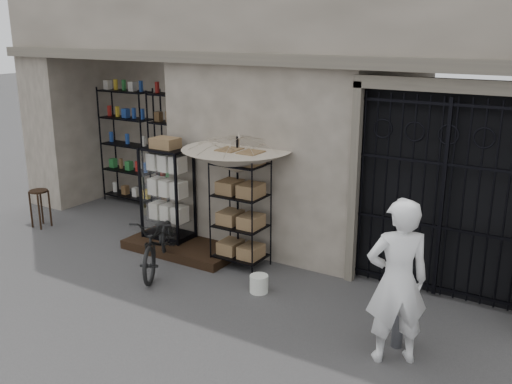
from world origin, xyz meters
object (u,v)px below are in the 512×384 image
Objects in this scene: steel_bollard at (398,319)px; bicycle at (160,269)px; display_cabinet at (167,198)px; market_umbrella at (237,154)px; white_bucket at (259,284)px; wooden_stool at (40,208)px; shopkeeper at (391,359)px; wire_rack at (240,214)px.

bicycle is at bearing 176.32° from steel_bollard.
market_umbrella is at bearing 8.40° from display_cabinet.
wooden_stool is (-5.06, 0.21, 0.26)m from white_bucket.
shopkeeper is (4.56, -1.44, -0.87)m from display_cabinet.
wire_rack is 2.46× the size of wooden_stool.
market_umbrella is 3.38× the size of steel_bollard.
bicycle is (-1.78, -0.12, -0.13)m from white_bucket.
wire_rack is 0.72× the size of market_umbrella.
bicycle is at bearing -51.98° from display_cabinet.
shopkeeper is at bearing -35.70° from bicycle.
market_umbrella is at bearing 136.74° from wire_rack.
display_cabinet is 6.40× the size of white_bucket.
wire_rack is 1.02× the size of bicycle.
display_cabinet is at bearing 94.08° from bicycle.
shopkeeper is at bearing -6.91° from wooden_stool.
bicycle is 3.32m from wooden_stool.
market_umbrella is 2.07m from white_bucket.
display_cabinet reaches higher than wooden_stool.
wire_rack is 4.36m from wooden_stool.
wire_rack is at bearing 10.26° from bicycle.
wire_rack is at bearing -44.25° from market_umbrella.
display_cabinet is 0.96× the size of wire_rack.
market_umbrella is at bearing 158.83° from steel_bollard.
market_umbrella is 2.21m from bicycle.
wooden_stool is 7.27m from steel_bollard.
white_bucket is 0.15× the size of bicycle.
market_umbrella reaches higher than bicycle.
steel_bollard is at bearing -9.82° from white_bucket.
shopkeeper is at bearing -82.04° from steel_bollard.
shopkeeper is at bearing -11.41° from display_cabinet.
wire_rack is at bearing 3.02° from display_cabinet.
wire_rack reaches higher than shopkeeper.
shopkeeper is (4.01, -0.55, 0.00)m from bicycle.
bicycle is at bearing -140.88° from wire_rack.
market_umbrella is (-0.15, 0.14, 0.92)m from wire_rack.
market_umbrella is 9.24× the size of white_bucket.
market_umbrella is at bearing -60.47° from shopkeeper.
wooden_stool is (-4.16, -0.61, -1.41)m from market_umbrella.
wire_rack is 3.39m from shopkeeper.
white_bucket is (0.91, -0.82, -1.67)m from market_umbrella.
market_umbrella reaches higher than wooden_stool.
display_cabinet is 2.36× the size of wooden_stool.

